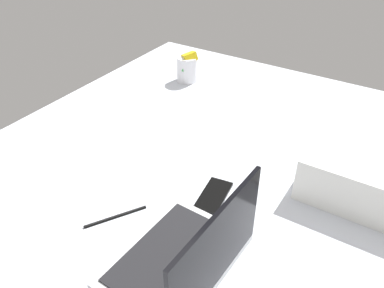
# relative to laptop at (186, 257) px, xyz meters

# --- Properties ---
(bed_mattress) EXTENTS (1.80, 1.40, 0.18)m
(bed_mattress) POSITION_rel_laptop_xyz_m (-0.29, -0.18, -0.13)
(bed_mattress) COLOR #B7BCC6
(bed_mattress) RESTS_ON ground
(laptop) EXTENTS (0.34, 0.24, 0.23)m
(laptop) POSITION_rel_laptop_xyz_m (0.00, 0.00, 0.00)
(laptop) COLOR #B7BABC
(laptop) RESTS_ON bed_mattress
(snack_cup) EXTENTS (0.09, 0.10, 0.14)m
(snack_cup) POSITION_rel_laptop_xyz_m (-0.84, -0.54, 0.02)
(snack_cup) COLOR silver
(snack_cup) RESTS_ON bed_mattress
(cell_phone) EXTENTS (0.15, 0.09, 0.01)m
(cell_phone) POSITION_rel_laptop_xyz_m (-0.25, -0.07, -0.04)
(cell_phone) COLOR black
(cell_phone) RESTS_ON bed_mattress
(pillow) EXTENTS (0.52, 0.36, 0.13)m
(pillow) POSITION_rel_laptop_xyz_m (-0.62, 0.30, 0.02)
(pillow) COLOR white
(pillow) RESTS_ON bed_mattress
(charger_cable) EXTENTS (0.15, 0.09, 0.01)m
(charger_cable) POSITION_rel_laptop_xyz_m (-0.04, -0.25, -0.04)
(charger_cable) COLOR black
(charger_cable) RESTS_ON bed_mattress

